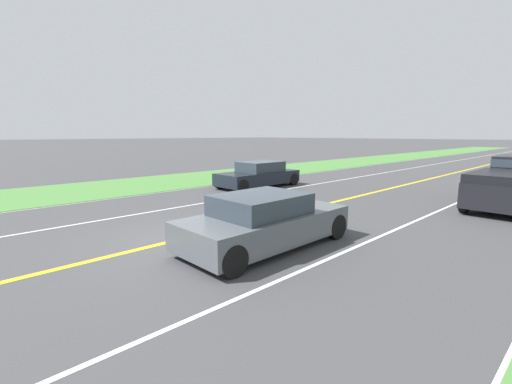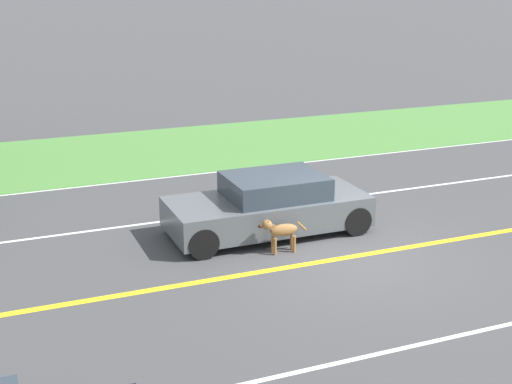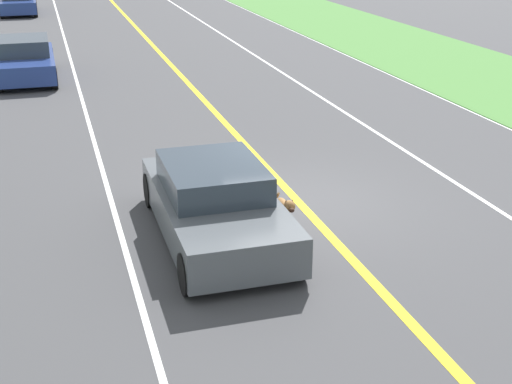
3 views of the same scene
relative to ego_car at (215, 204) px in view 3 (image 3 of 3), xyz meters
The scene contains 8 objects.
ground_plane 2.26m from the ego_car, 151.91° to the right, with size 400.00×400.00×0.00m, color #424244.
centre_divider_line 2.26m from the ego_car, 151.91° to the right, with size 0.18×160.00×0.01m, color yellow.
lane_dash_same_dir 1.98m from the ego_car, 32.91° to the right, with size 0.10×160.00×0.01m, color white.
lane_dash_oncoming 5.55m from the ego_car, 169.30° to the right, with size 0.10×160.00×0.01m, color white.
ego_car is the anchor object (origin of this frame).
dog 1.20m from the ego_car, 167.89° to the left, with size 0.23×1.07×0.77m.
car_trailing_near 14.46m from the ego_car, 77.37° to the right, with size 1.91×4.50×1.34m.
car_trailing_mid 31.60m from the ego_car, 83.52° to the right, with size 1.90×4.53×1.37m.
Camera 3 is at (4.47, 12.01, 5.29)m, focal length 50.00 mm.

